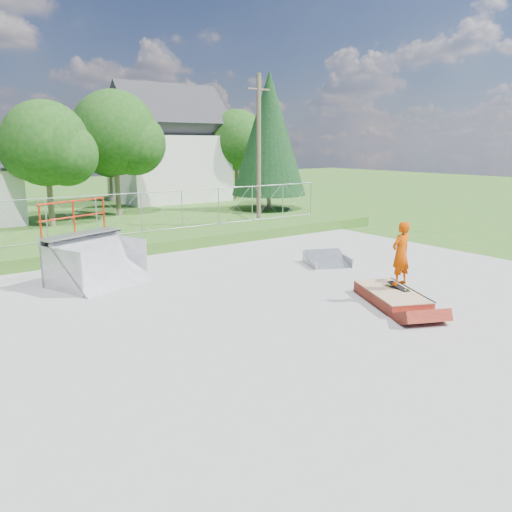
{
  "coord_description": "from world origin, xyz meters",
  "views": [
    {
      "loc": [
        -8.69,
        -10.23,
        4.34
      ],
      "look_at": [
        -0.22,
        1.53,
        1.1
      ],
      "focal_mm": 35.0,
      "sensor_mm": 36.0,
      "label": 1
    }
  ],
  "objects": [
    {
      "name": "tree_center",
      "position": [
        2.78,
        19.81,
        4.85
      ],
      "size": [
        5.44,
        5.12,
        7.6
      ],
      "color": "brown",
      "rests_on": "ground"
    },
    {
      "name": "utility_pole",
      "position": [
        7.5,
        12.0,
        4.0
      ],
      "size": [
        0.24,
        0.24,
        8.0
      ],
      "primitive_type": "cylinder",
      "color": "brown",
      "rests_on": "ground"
    },
    {
      "name": "skateboard",
      "position": [
        2.5,
        -1.59,
        0.42
      ],
      "size": [
        0.38,
        0.82,
        0.13
      ],
      "primitive_type": "cube",
      "rotation": [
        0.14,
        0.0,
        -0.21
      ],
      "color": "black",
      "rests_on": "grind_box"
    },
    {
      "name": "grind_box",
      "position": [
        2.16,
        -1.62,
        0.19
      ],
      "size": [
        2.14,
        2.79,
        0.37
      ],
      "rotation": [
        0.0,
        0.0,
        -0.42
      ],
      "color": "maroon",
      "rests_on": "concrete_pad"
    },
    {
      "name": "conifer_tree",
      "position": [
        12.0,
        17.0,
        5.05
      ],
      "size": [
        5.04,
        5.04,
        9.1
      ],
      "color": "brown",
      "rests_on": "ground"
    },
    {
      "name": "tree_right_far",
      "position": [
        14.27,
        23.82,
        4.54
      ],
      "size": [
        5.1,
        4.8,
        7.12
      ],
      "color": "brown",
      "rests_on": "ground"
    },
    {
      "name": "grass_berm",
      "position": [
        0.0,
        9.5,
        0.25
      ],
      "size": [
        24.0,
        3.0,
        0.5
      ],
      "primitive_type": "cube",
      "color": "#2C611B",
      "rests_on": "ground"
    },
    {
      "name": "concrete_pad",
      "position": [
        0.0,
        0.0,
        0.02
      ],
      "size": [
        20.0,
        16.0,
        0.04
      ],
      "primitive_type": "cube",
      "color": "#9C9C99",
      "rests_on": "ground"
    },
    {
      "name": "tree_left_near",
      "position": [
        -1.75,
        17.83,
        4.24
      ],
      "size": [
        4.76,
        4.48,
        6.65
      ],
      "color": "brown",
      "rests_on": "ground"
    },
    {
      "name": "flat_bank_ramp",
      "position": [
        3.85,
        2.69,
        0.22
      ],
      "size": [
        1.9,
        1.96,
        0.44
      ],
      "primitive_type": null,
      "rotation": [
        0.0,
        0.0,
        -0.4
      ],
      "color": "#93969A",
      "rests_on": "concrete_pad"
    },
    {
      "name": "chain_link_fence",
      "position": [
        0.0,
        10.5,
        1.4
      ],
      "size": [
        20.0,
        0.06,
        1.8
      ],
      "primitive_type": null,
      "color": "#93969C",
      "rests_on": "grass_berm"
    },
    {
      "name": "quarter_pipe",
      "position": [
        -3.79,
        5.05,
        1.31
      ],
      "size": [
        3.24,
        3.02,
        2.61
      ],
      "primitive_type": null,
      "rotation": [
        0.0,
        0.0,
        0.38
      ],
      "color": "#93969A",
      "rests_on": "concrete_pad"
    },
    {
      "name": "skater",
      "position": [
        2.5,
        -1.59,
        1.31
      ],
      "size": [
        0.65,
        0.43,
        1.79
      ],
      "primitive_type": "imported",
      "rotation": [
        0.0,
        0.0,
        3.14
      ],
      "color": "#BF3C00",
      "rests_on": "grind_box"
    },
    {
      "name": "tree_back_mid",
      "position": [
        5.21,
        27.86,
        3.63
      ],
      "size": [
        4.08,
        3.84,
        5.7
      ],
      "color": "brown",
      "rests_on": "ground"
    },
    {
      "name": "ground",
      "position": [
        0.0,
        0.0,
        0.0
      ],
      "size": [
        120.0,
        120.0,
        0.0
      ],
      "primitive_type": "plane",
      "color": "#2C611B",
      "rests_on": "ground"
    },
    {
      "name": "gable_house",
      "position": [
        9.0,
        26.0,
        3.84
      ],
      "size": [
        8.4,
        6.08,
        8.94
      ],
      "color": "white",
      "rests_on": "ground"
    }
  ]
}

